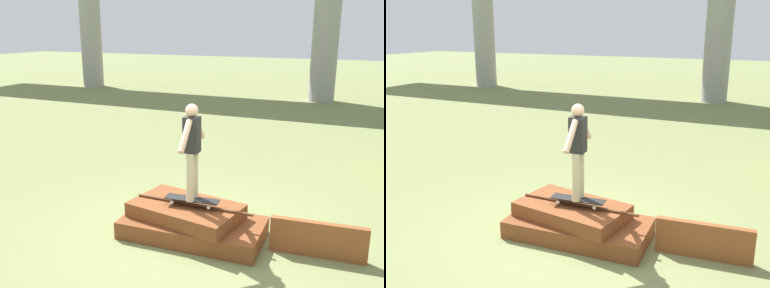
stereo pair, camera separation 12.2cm
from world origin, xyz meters
TOP-DOWN VIEW (x-y plane):
  - ground_plane at (0.00, 0.00)m, footprint 80.00×80.00m
  - scrap_pile at (-0.05, 0.01)m, footprint 2.20×1.23m
  - scrap_plank_loose at (1.85, 0.15)m, footprint 1.33×0.22m
  - skateboard at (0.00, -0.04)m, footprint 0.85×0.28m
  - skater at (0.00, -0.04)m, footprint 0.24×1.00m

SIDE VIEW (x-z plane):
  - ground_plane at x=0.00m, z-range 0.00..0.00m
  - scrap_pile at x=-0.05m, z-range -0.04..0.50m
  - scrap_plank_loose at x=1.85m, z-range 0.00..0.52m
  - skateboard at x=0.00m, z-range 0.58..0.66m
  - skater at x=0.00m, z-range 0.73..2.17m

